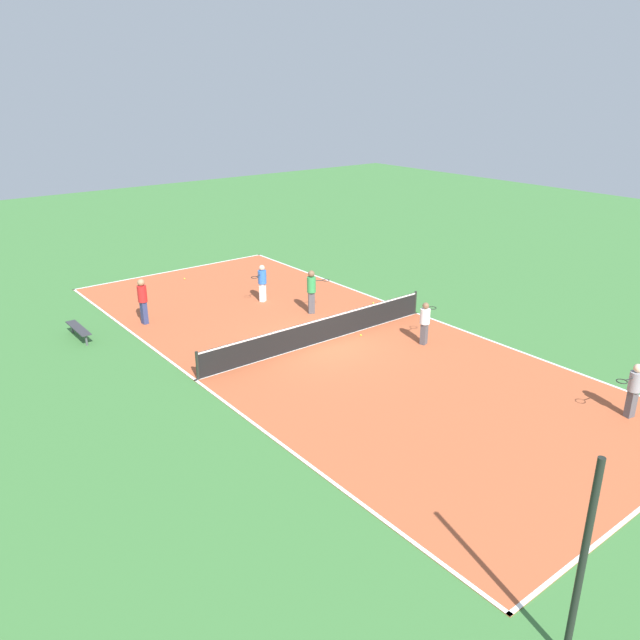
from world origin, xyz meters
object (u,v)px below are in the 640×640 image
tennis_net (320,330)px  bench (78,329)px  player_near_white (425,320)px  fence_post_back_right (582,564)px  player_baseline_gray (634,387)px  player_coach_red (143,298)px  tennis_ball_right_alley (185,279)px  player_near_blue (262,281)px  tennis_ball_near_net (373,303)px  tennis_ball_far_baseline (361,335)px  player_far_green (312,289)px

tennis_net → bench: size_ratio=5.34×
player_near_white → fence_post_back_right: (8.02, 10.68, 1.00)m
player_baseline_gray → player_coach_red: 17.46m
player_near_white → tennis_ball_right_alley: player_near_white is taller
bench → player_coach_red: size_ratio=1.02×
player_coach_red → tennis_ball_right_alley: bearing=-45.4°
tennis_ball_right_alley → fence_post_back_right: fence_post_back_right is taller
player_near_blue → fence_post_back_right: fence_post_back_right is taller
bench → player_baseline_gray: bearing=33.7°
tennis_ball_right_alley → player_near_blue: bearing=103.1°
player_baseline_gray → tennis_ball_near_net: 11.81m
tennis_ball_near_net → fence_post_back_right: size_ratio=0.02×
player_near_white → tennis_ball_far_baseline: bearing=105.7°
player_near_blue → tennis_ball_right_alley: size_ratio=24.17×
player_baseline_gray → player_coach_red: player_coach_red is taller
player_near_white → tennis_ball_near_net: size_ratio=23.53×
tennis_ball_near_net → tennis_ball_right_alley: size_ratio=1.00×
player_baseline_gray → tennis_ball_far_baseline: size_ratio=24.21×
tennis_net → tennis_ball_right_alley: size_ratio=148.32×
bench → player_far_green: bearing=69.5°
tennis_ball_near_net → tennis_ball_far_baseline: same height
tennis_net → bench: (6.85, -5.87, -0.12)m
player_coach_red → fence_post_back_right: 18.98m
bench → player_near_blue: 7.79m
bench → player_coach_red: bearing=88.7°
tennis_net → player_coach_red: size_ratio=5.47×
fence_post_back_right → player_near_white: bearing=-126.9°
player_baseline_gray → player_near_white: 7.35m
tennis_net → tennis_ball_right_alley: tennis_net is taller
player_near_blue → player_baseline_gray: 15.21m
tennis_net → fence_post_back_right: bearing=68.7°
player_baseline_gray → fence_post_back_right: bearing=31.8°
player_coach_red → tennis_ball_near_net: player_coach_red is taller
tennis_ball_near_net → tennis_ball_far_baseline: 3.77m
player_far_green → player_near_white: bearing=-47.4°
player_near_blue → player_near_white: player_near_blue is taller
tennis_ball_near_net → fence_post_back_right: fence_post_back_right is taller
player_near_white → tennis_ball_near_net: bearing=52.7°
player_near_blue → tennis_ball_far_baseline: size_ratio=24.17×
player_coach_red → player_far_green: bearing=-121.8°
bench → player_near_white: (-9.76, 8.33, 0.54)m
player_near_blue → fence_post_back_right: bearing=46.7°
tennis_net → bench: tennis_net is taller
tennis_ball_near_net → tennis_ball_right_alley: same height
player_baseline_gray → player_near_white: bearing=-74.1°
tennis_net → tennis_ball_near_net: tennis_net is taller
tennis_ball_right_alley → fence_post_back_right: size_ratio=0.02×
tennis_ball_near_net → fence_post_back_right: bearing=57.6°
player_coach_red → player_near_white: size_ratio=1.15×
tennis_ball_far_baseline → fence_post_back_right: (6.71, 12.66, 1.88)m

